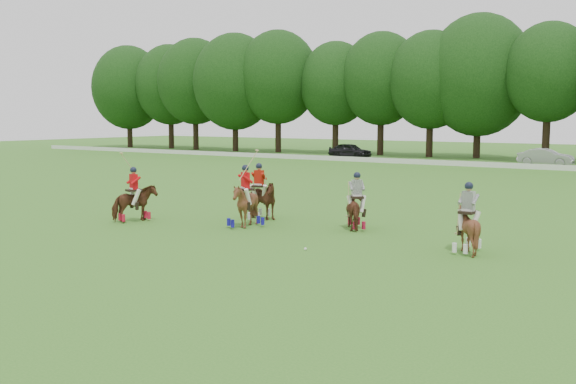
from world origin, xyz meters
The scene contains 11 objects.
ground centered at (0.00, 0.00, 0.00)m, with size 180.00×180.00×0.00m, color #347220.
tree_line centered at (0.26, 48.05, 8.23)m, with size 117.98×14.32×14.75m.
boundary_rail centered at (0.00, 38.00, 0.22)m, with size 120.00×0.10×0.44m, color white.
car_left centered at (-17.74, 42.50, 0.76)m, with size 1.79×4.45×1.52m, color black.
car_mid centered at (1.17, 42.50, 0.74)m, with size 1.56×4.48×1.48m, color #9B9BA0.
polo_red_a centered at (-5.82, 2.32, 0.78)m, with size 1.34×1.89×2.72m.
polo_red_b centered at (-2.03, 5.53, 0.82)m, with size 1.85×1.68×2.29m.
polo_red_c centered at (-1.33, 3.72, 0.86)m, with size 1.92×1.98×2.90m.
polo_stripe_a centered at (2.32, 5.71, 0.75)m, with size 1.61×1.75×2.12m.
polo_stripe_b centered at (7.09, 3.89, 0.77)m, with size 1.27×1.40×2.18m.
polo_ball centered at (2.79, 1.41, 0.04)m, with size 0.09×0.09×0.09m, color white.
Camera 1 is at (13.26, -15.23, 4.14)m, focal length 40.00 mm.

